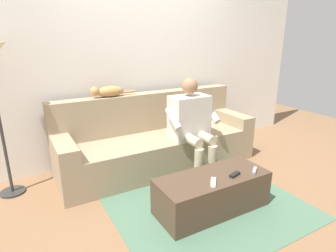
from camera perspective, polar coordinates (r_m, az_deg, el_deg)
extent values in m
plane|color=#846042|center=(3.01, 4.49, -13.05)|extent=(8.00, 8.00, 0.00)
cube|color=silver|center=(3.66, -5.95, 14.00)|extent=(5.21, 0.06, 2.61)
cube|color=#9E896B|center=(3.38, -1.13, -5.59)|extent=(1.99, 0.58, 0.40)
cube|color=#9E896B|center=(3.61, -4.00, -0.09)|extent=(2.38, 0.18, 0.87)
cube|color=#9E896B|center=(3.95, 12.93, -1.38)|extent=(0.20, 0.58, 0.55)
cube|color=#9E896B|center=(3.03, -19.78, -8.00)|extent=(0.20, 0.58, 0.55)
cube|color=#4C3828|center=(2.68, 8.85, -13.12)|extent=(1.04, 0.44, 0.34)
cube|color=beige|center=(3.23, 4.28, 1.75)|extent=(0.44, 0.26, 0.50)
sphere|color=#936B4C|center=(3.15, 4.43, 8.05)|extent=(0.18, 0.18, 0.18)
cylinder|color=#C6B793|center=(3.20, 7.23, -2.11)|extent=(0.11, 0.34, 0.11)
cylinder|color=#C6B793|center=(3.10, 4.55, -2.67)|extent=(0.11, 0.34, 0.11)
cylinder|color=#C6B793|center=(3.18, 8.87, -7.36)|extent=(0.10, 0.10, 0.40)
cylinder|color=#C6B793|center=(3.08, 6.21, -8.11)|extent=(0.10, 0.10, 0.40)
cylinder|color=beige|center=(3.30, 8.79, 2.66)|extent=(0.08, 0.27, 0.22)
cylinder|color=beige|center=(3.02, 1.08, 1.45)|extent=(0.08, 0.27, 0.22)
ellipsoid|color=#B7844C|center=(3.32, -11.61, 6.88)|extent=(0.30, 0.14, 0.12)
sphere|color=#B7844C|center=(3.27, -14.52, 6.79)|extent=(0.11, 0.11, 0.11)
cone|color=#B7844C|center=(3.29, -14.61, 7.60)|extent=(0.04, 0.04, 0.03)
cone|color=#B7844C|center=(3.24, -14.36, 7.47)|extent=(0.04, 0.04, 0.03)
cylinder|color=#B7844C|center=(3.39, -8.18, 6.86)|extent=(0.18, 0.03, 0.03)
cube|color=gray|center=(2.75, 17.05, -8.55)|extent=(0.12, 0.10, 0.02)
cube|color=black|center=(2.63, 13.32, -9.51)|extent=(0.13, 0.07, 0.02)
cube|color=white|center=(2.47, 9.12, -11.13)|extent=(0.12, 0.14, 0.02)
cube|color=#4C7056|center=(2.86, 6.99, -14.86)|extent=(1.73, 1.62, 0.01)
cylinder|color=#2D2D2D|center=(3.38, -28.80, -11.54)|extent=(0.24, 0.24, 0.02)
cylinder|color=#333333|center=(3.13, -30.61, -0.64)|extent=(0.03, 0.03, 1.37)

